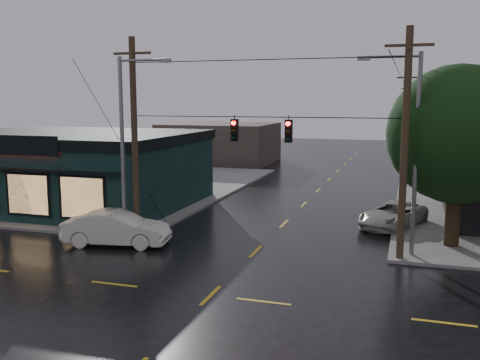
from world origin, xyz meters
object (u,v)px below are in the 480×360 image
(sedan_cream, at_px, (117,228))
(suv_silver, at_px, (393,215))
(corner_tree, at_px, (458,135))
(utility_pole_nw, at_px, (138,238))
(utility_pole_ne, at_px, (399,261))

(sedan_cream, relative_size, suv_silver, 1.01)
(corner_tree, xyz_separation_m, suv_silver, (-2.82, 3.58, -4.77))
(sedan_cream, height_order, suv_silver, sedan_cream)
(suv_silver, bearing_deg, utility_pole_nw, -129.35)
(utility_pole_nw, distance_m, utility_pole_ne, 13.00)
(utility_pole_ne, bearing_deg, utility_pole_nw, 180.00)
(utility_pole_nw, distance_m, sedan_cream, 1.75)
(corner_tree, relative_size, sedan_cream, 1.67)
(corner_tree, bearing_deg, utility_pole_nw, -169.25)
(sedan_cream, bearing_deg, corner_tree, -84.75)
(utility_pole_nw, height_order, utility_pole_ne, same)
(utility_pole_ne, relative_size, sedan_cream, 1.97)
(utility_pole_nw, distance_m, suv_silver, 14.10)
(utility_pole_nw, bearing_deg, sedan_cream, -101.78)
(corner_tree, distance_m, utility_pole_nw, 16.53)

